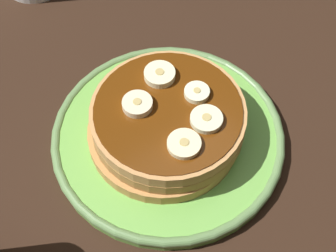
{
  "coord_description": "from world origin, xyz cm",
  "views": [
    {
      "loc": [
        -24.16,
        15.19,
        45.88
      ],
      "look_at": [
        0.0,
        0.0,
        2.93
      ],
      "focal_mm": 52.32,
      "sensor_mm": 36.0,
      "label": 1
    }
  ],
  "objects": [
    {
      "name": "banana_slice_0",
      "position": [
        3.99,
        -1.48,
        6.33
      ],
      "size": [
        3.29,
        3.29,
        1.02
      ],
      "color": "#F4EFBB",
      "rests_on": "pancake_stack"
    },
    {
      "name": "banana_slice_2",
      "position": [
        -0.06,
        -3.47,
        6.26
      ],
      "size": [
        2.61,
        2.61,
        0.86
      ],
      "color": "#F4F4C5",
      "rests_on": "pancake_stack"
    },
    {
      "name": "banana_slice_3",
      "position": [
        1.9,
        2.42,
        6.33
      ],
      "size": [
        3.08,
        3.08,
        1.01
      ],
      "color": "beige",
      "rests_on": "pancake_stack"
    },
    {
      "name": "banana_slice_1",
      "position": [
        -4.44,
        0.99,
        6.24
      ],
      "size": [
        3.28,
        3.28,
        0.82
      ],
      "color": "#FDEFB5",
      "rests_on": "pancake_stack"
    },
    {
      "name": "pancake_stack",
      "position": [
        0.12,
        0.19,
        3.72
      ],
      "size": [
        16.9,
        16.7,
        4.58
      ],
      "color": "#C1884A",
      "rests_on": "plate"
    },
    {
      "name": "ground_plane",
      "position": [
        0.0,
        0.0,
        -1.5
      ],
      "size": [
        140.0,
        140.0,
        3.0
      ],
      "primitive_type": "cube",
      "color": "black"
    },
    {
      "name": "plate",
      "position": [
        0.0,
        0.0,
        0.93
      ],
      "size": [
        25.28,
        25.28,
        1.73
      ],
      "color": "#72B74C",
      "rests_on": "ground_plane"
    },
    {
      "name": "banana_slice_4",
      "position": [
        -3.23,
        -2.42,
        6.25
      ],
      "size": [
        3.24,
        3.24,
        0.85
      ],
      "color": "#ECEBBC",
      "rests_on": "pancake_stack"
    }
  ]
}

